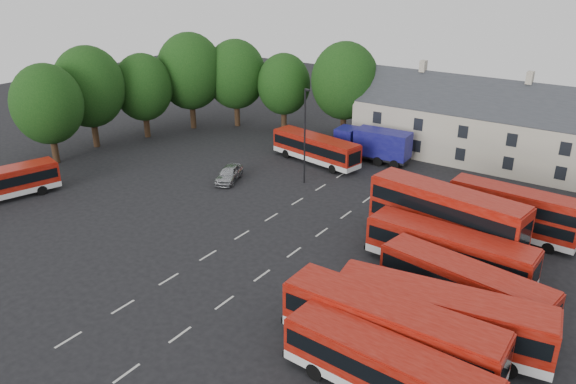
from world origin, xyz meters
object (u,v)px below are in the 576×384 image
box_truck (373,143)px  silver_car (229,174)px  bus_row_a (386,367)px  lamppost (305,134)px  bus_dd_south (446,216)px

box_truck → silver_car: size_ratio=1.83×
bus_row_a → silver_car: size_ratio=2.46×
box_truck → lamppost: 10.25m
lamppost → silver_car: bearing=-149.1°
box_truck → silver_car: bearing=-127.4°
silver_car → lamppost: bearing=10.2°
silver_car → bus_row_a: bearing=-56.3°
bus_dd_south → box_truck: bearing=140.1°
bus_row_a → bus_dd_south: bus_dd_south is taller
bus_dd_south → bus_row_a: bearing=-71.1°
bus_row_a → silver_car: 31.17m
bus_row_a → box_truck: size_ratio=1.34×
bus_row_a → box_truck: (-16.32, 31.37, 0.13)m
bus_dd_south → silver_car: size_ratio=2.68×
box_truck → bus_row_a: bearing=-65.7°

